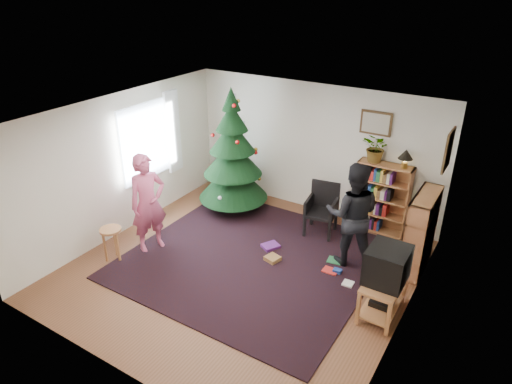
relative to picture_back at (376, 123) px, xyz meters
The scene contains 23 objects.
floor 3.35m from the picture_back, 114.92° to the right, with size 5.00×5.00×0.00m, color brown.
ceiling 2.78m from the picture_back, 114.92° to the right, with size 5.00×5.00×0.00m, color white.
wall_back 1.35m from the picture_back, behind, with size 5.00×0.02×2.50m, color silver.
wall_front 5.15m from the picture_back, 103.02° to the right, with size 5.00×0.02×2.50m, color silver.
wall_left 4.47m from the picture_back, 145.86° to the right, with size 0.02×5.00×2.50m, color silver.
wall_right 2.90m from the picture_back, 61.39° to the right, with size 0.02×5.00×2.50m, color silver.
rug 3.13m from the picture_back, 117.87° to the right, with size 3.80×3.60×0.02m, color black.
window_pane 4.10m from the picture_back, 152.62° to the right, with size 0.04×1.20×1.40m, color silver.
curtain 3.79m from the picture_back, 161.83° to the right, with size 0.06×0.35×1.60m, color white.
picture_back is the anchor object (origin of this frame).
picture_right 1.51m from the picture_back, 28.69° to the right, with size 0.03×0.50×0.60m.
christmas_tree 2.73m from the picture_back, 160.96° to the right, with size 1.35×1.35×2.45m.
bookshelf_back 1.33m from the picture_back, 23.84° to the right, with size 0.95×0.30×1.30m.
bookshelf_right 2.01m from the picture_back, 39.62° to the right, with size 0.30×0.95×1.30m.
tv_stand 3.04m from the picture_back, 65.37° to the right, with size 0.47×0.84×0.55m.
crt_tv 2.81m from the picture_back, 65.42° to the right, with size 0.53×0.57×0.49m.
armchair 1.71m from the picture_back, 127.21° to the right, with size 0.59×0.59×0.94m.
stool 4.81m from the picture_back, 132.56° to the right, with size 0.34×0.34×0.57m.
person_standing 4.08m from the picture_back, 135.33° to the right, with size 0.62×0.41×1.71m, color #C24D71.
person_by_chair 1.77m from the picture_back, 81.16° to the right, with size 0.84×0.66×1.74m, color black.
potted_plant 0.43m from the picture_back, 52.00° to the right, with size 0.46×0.40×0.52m, color gray.
table_lamp 0.75m from the picture_back, 12.57° to the right, with size 0.25×0.25×0.33m.
floor_clutter 2.59m from the picture_back, 91.46° to the right, with size 2.04×0.88×0.08m.
Camera 1 is at (3.38, -5.02, 4.29)m, focal length 32.00 mm.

